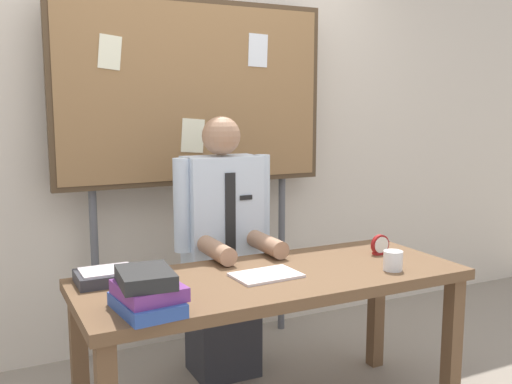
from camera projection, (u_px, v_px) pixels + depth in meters
back_wall at (184, 126)px, 3.55m from camera, size 6.40×0.08×2.70m
desk at (273, 293)px, 2.61m from camera, size 1.75×0.70×0.73m
person at (223, 258)px, 3.12m from camera, size 0.55×0.56×1.42m
bulletin_board at (195, 98)px, 3.34m from camera, size 1.64×0.09×2.08m
book_stack at (147, 292)px, 2.12m from camera, size 0.25×0.31×0.16m
open_notebook at (266, 275)px, 2.56m from camera, size 0.30×0.21×0.01m
desk_clock at (380, 246)px, 2.93m from camera, size 0.10×0.04×0.10m
coffee_mug at (393, 261)px, 2.65m from camera, size 0.09×0.09×0.09m
paper_tray at (107, 276)px, 2.47m from camera, size 0.26×0.20×0.06m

